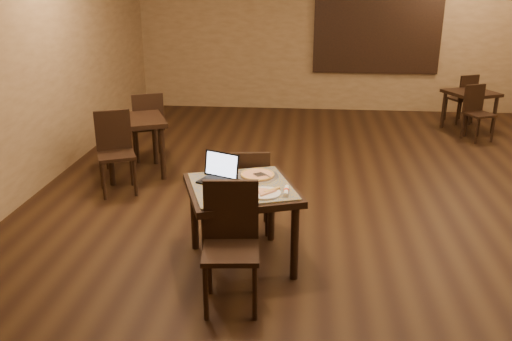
# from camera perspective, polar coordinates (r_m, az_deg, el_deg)

# --- Properties ---
(ground) EXTENTS (10.00, 10.00, 0.00)m
(ground) POSITION_cam_1_polar(r_m,az_deg,el_deg) (6.13, 12.09, -4.67)
(ground) COLOR black
(ground) RESTS_ON ground
(wall_back) EXTENTS (8.00, 0.02, 3.00)m
(wall_back) POSITION_cam_1_polar(r_m,az_deg,el_deg) (10.61, 9.85, 14.25)
(wall_back) COLOR #94774B
(wall_back) RESTS_ON ground
(wall_left) EXTENTS (0.02, 10.00, 3.00)m
(wall_left) POSITION_cam_1_polar(r_m,az_deg,el_deg) (6.50, -24.91, 9.23)
(wall_left) COLOR #94774B
(wall_left) RESTS_ON ground
(mural) EXTENTS (2.34, 0.05, 1.64)m
(mural) POSITION_cam_1_polar(r_m,az_deg,el_deg) (10.62, 12.65, 14.34)
(mural) COLOR #265F8C
(mural) RESTS_ON wall_back
(tiled_table) EXTENTS (1.17, 1.17, 0.76)m
(tiled_table) POSITION_cam_1_polar(r_m,az_deg,el_deg) (4.79, -1.54, -2.73)
(tiled_table) COLOR black
(tiled_table) RESTS_ON ground
(chair_main_near) EXTENTS (0.48, 0.48, 1.00)m
(chair_main_near) POSITION_cam_1_polar(r_m,az_deg,el_deg) (4.28, -2.65, -7.04)
(chair_main_near) COLOR black
(chair_main_near) RESTS_ON ground
(chair_main_far) EXTENTS (0.43, 0.43, 0.90)m
(chair_main_far) POSITION_cam_1_polar(r_m,az_deg,el_deg) (5.42, -0.62, -1.72)
(chair_main_far) COLOR black
(chair_main_far) RESTS_ON ground
(laptop) EXTENTS (0.42, 0.40, 0.24)m
(laptop) POSITION_cam_1_polar(r_m,az_deg,el_deg) (4.85, -3.75, -0.35)
(laptop) COLOR black
(laptop) RESTS_ON tiled_table
(plate) EXTENTS (0.28, 0.28, 0.02)m
(plate) POSITION_cam_1_polar(r_m,az_deg,el_deg) (4.56, 0.92, -2.41)
(plate) COLOR white
(plate) RESTS_ON tiled_table
(pizza_slice) EXTENTS (0.29, 0.29, 0.02)m
(pizza_slice) POSITION_cam_1_polar(r_m,az_deg,el_deg) (4.56, 0.92, -2.23)
(pizza_slice) COLOR beige
(pizza_slice) RESTS_ON plate
(pizza_pan) EXTENTS (0.39, 0.39, 0.01)m
(pizza_pan) POSITION_cam_1_polar(r_m,az_deg,el_deg) (4.96, 0.16, -0.58)
(pizza_pan) COLOR silver
(pizza_pan) RESTS_ON tiled_table
(pizza_whole) EXTENTS (0.31, 0.31, 0.02)m
(pizza_whole) POSITION_cam_1_polar(r_m,az_deg,el_deg) (4.96, 0.16, -0.43)
(pizza_whole) COLOR beige
(pizza_whole) RESTS_ON pizza_pan
(spatula) EXTENTS (0.20, 0.23, 0.01)m
(spatula) POSITION_cam_1_polar(r_m,az_deg,el_deg) (4.93, 0.37, -0.42)
(spatula) COLOR silver
(spatula) RESTS_ON pizza_whole
(napkin_roll) EXTENTS (0.04, 0.19, 0.04)m
(napkin_roll) POSITION_cam_1_polar(r_m,az_deg,el_deg) (4.58, 3.20, -2.16)
(napkin_roll) COLOR white
(napkin_roll) RESTS_ON tiled_table
(other_table_a) EXTENTS (0.95, 0.95, 0.67)m
(other_table_a) POSITION_cam_1_polar(r_m,az_deg,el_deg) (9.80, 21.65, 7.10)
(other_table_a) COLOR black
(other_table_a) RESTS_ON ground
(other_table_a_chair_near) EXTENTS (0.50, 0.50, 0.87)m
(other_table_a_chair_near) POSITION_cam_1_polar(r_m,az_deg,el_deg) (9.33, 22.21, 6.00)
(other_table_a_chair_near) COLOR black
(other_table_a_chair_near) RESTS_ON ground
(other_table_a_chair_far) EXTENTS (0.50, 0.50, 0.87)m
(other_table_a_chair_far) POSITION_cam_1_polar(r_m,az_deg,el_deg) (10.31, 21.04, 7.36)
(other_table_a_chair_far) COLOR black
(other_table_a_chair_far) RESTS_ON ground
(other_table_b) EXTENTS (1.07, 1.07, 0.76)m
(other_table_b) POSITION_cam_1_polar(r_m,az_deg,el_deg) (7.22, -12.89, 4.38)
(other_table_b) COLOR black
(other_table_b) RESTS_ON ground
(other_table_b_chair_near) EXTENTS (0.56, 0.56, 0.98)m
(other_table_b_chair_near) POSITION_cam_1_polar(r_m,az_deg,el_deg) (6.73, -14.61, 2.42)
(other_table_b_chair_near) COLOR black
(other_table_b_chair_near) RESTS_ON ground
(other_table_b_chair_far) EXTENTS (0.56, 0.56, 0.98)m
(other_table_b_chair_far) POSITION_cam_1_polar(r_m,az_deg,el_deg) (7.76, -11.31, 4.99)
(other_table_b_chair_far) COLOR black
(other_table_b_chair_far) RESTS_ON ground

